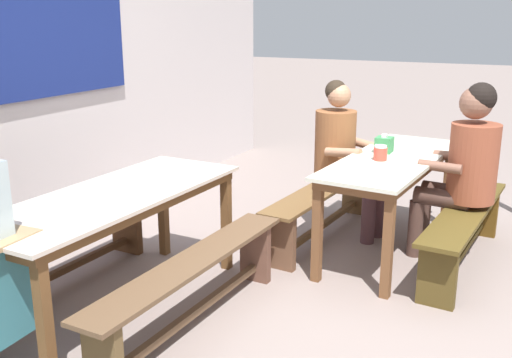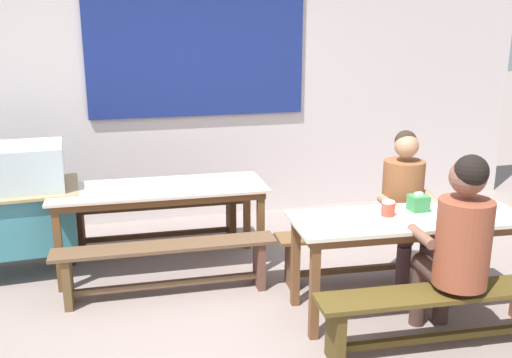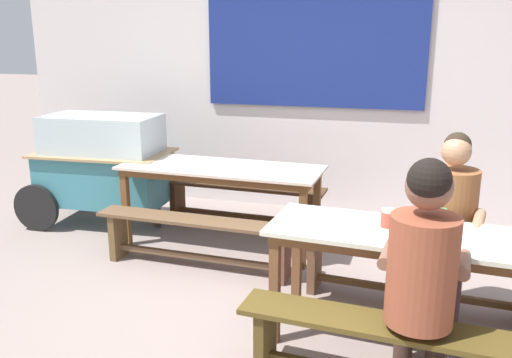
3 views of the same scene
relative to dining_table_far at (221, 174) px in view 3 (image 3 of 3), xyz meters
The scene contains 13 objects.
ground_plane 1.50m from the dining_table_far, 53.77° to the right, with size 40.00×40.00×0.00m, color gray.
backdrop_wall 1.83m from the dining_table_far, 60.32° to the left, with size 7.30×0.23×3.04m.
dining_table_far is the anchor object (origin of this frame).
dining_table_near 2.08m from the dining_table_far, 37.23° to the right, with size 1.74×0.73×0.75m.
bench_far_back 0.67m from the dining_table_far, 88.04° to the left, with size 1.69×0.35×0.43m.
bench_far_front 0.67m from the dining_table_far, 91.96° to the right, with size 1.74×0.31×0.43m.
bench_near_back 1.88m from the dining_table_far, 22.57° to the right, with size 1.69×0.39×0.43m.
bench_near_front 2.46m from the dining_table_far, 48.27° to the right, with size 1.70×0.40×0.43m.
food_cart 1.37m from the dining_table_far, behind, with size 1.66×0.85×1.12m.
person_near_front 2.46m from the dining_table_far, 45.75° to the right, with size 0.48×0.58×1.32m.
person_right_near_table 2.05m from the dining_table_far, 22.64° to the right, with size 0.49×0.61×1.27m.
tissue_box 2.13m from the dining_table_far, 32.89° to the right, with size 0.13×0.12×0.14m.
condiment_jar 1.94m from the dining_table_far, 38.32° to the right, with size 0.10×0.10×0.11m.
Camera 3 is at (0.82, -3.33, 1.87)m, focal length 37.83 mm.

